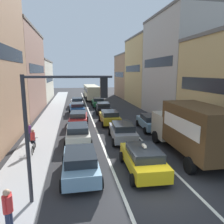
% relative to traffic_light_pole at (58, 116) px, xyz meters
% --- Properties ---
extents(ground_plane, '(140.00, 140.00, 0.00)m').
position_rel_traffic_light_pole_xyz_m(ground_plane, '(4.45, 0.11, -3.82)').
color(ground_plane, '#2B2B2D').
extents(sidewalk_left, '(2.60, 64.00, 0.14)m').
position_rel_traffic_light_pole_xyz_m(sidewalk_left, '(-2.25, 20.11, -3.75)').
color(sidewalk_left, '#A4A4A4').
rests_on(sidewalk_left, ground).
extents(lane_stripe_left, '(0.16, 60.00, 0.01)m').
position_rel_traffic_light_pole_xyz_m(lane_stripe_left, '(2.75, 20.11, -3.81)').
color(lane_stripe_left, silver).
rests_on(lane_stripe_left, ground).
extents(lane_stripe_right, '(0.16, 60.00, 0.01)m').
position_rel_traffic_light_pole_xyz_m(lane_stripe_right, '(6.15, 20.11, -3.81)').
color(lane_stripe_right, silver).
rests_on(lane_stripe_right, ground).
extents(building_row_left, '(7.20, 43.90, 12.99)m').
position_rel_traffic_light_pole_xyz_m(building_row_left, '(-7.55, 19.85, 1.77)').
color(building_row_left, '#9E7556').
rests_on(building_row_left, ground).
extents(building_row_right, '(7.20, 43.90, 12.60)m').
position_rel_traffic_light_pole_xyz_m(building_row_right, '(14.35, 22.31, 1.60)').
color(building_row_right, '#9E7556').
rests_on(building_row_right, ground).
extents(traffic_light_pole, '(3.58, 0.38, 5.50)m').
position_rel_traffic_light_pole_xyz_m(traffic_light_pole, '(0.00, 0.00, 0.00)').
color(traffic_light_pole, '#2D2D33').
rests_on(traffic_light_pole, ground).
extents(removalist_box_truck, '(2.85, 7.76, 3.58)m').
position_rel_traffic_light_pole_xyz_m(removalist_box_truck, '(8.15, 3.68, -1.84)').
color(removalist_box_truck, '#B7B29E').
rests_on(removalist_box_truck, ground).
extents(taxi_centre_lane_front, '(2.19, 4.37, 1.66)m').
position_rel_traffic_light_pole_xyz_m(taxi_centre_lane_front, '(4.39, 2.03, -3.02)').
color(taxi_centre_lane_front, yellow).
rests_on(taxi_centre_lane_front, ground).
extents(sedan_left_lane_front, '(2.07, 4.30, 1.49)m').
position_rel_traffic_light_pole_xyz_m(sedan_left_lane_front, '(0.90, 2.13, -3.02)').
color(sedan_left_lane_front, '#759EB7').
rests_on(sedan_left_lane_front, ground).
extents(sedan_centre_lane_second, '(2.30, 4.41, 1.49)m').
position_rel_traffic_light_pole_xyz_m(sedan_centre_lane_second, '(4.55, 7.76, -3.02)').
color(sedan_centre_lane_second, gray).
rests_on(sedan_centre_lane_second, ground).
extents(wagon_left_lane_second, '(2.08, 4.31, 1.49)m').
position_rel_traffic_light_pole_xyz_m(wagon_left_lane_second, '(0.89, 7.91, -3.02)').
color(wagon_left_lane_second, beige).
rests_on(wagon_left_lane_second, ground).
extents(hatchback_centre_lane_third, '(2.10, 4.32, 1.49)m').
position_rel_traffic_light_pole_xyz_m(hatchback_centre_lane_third, '(4.42, 13.49, -3.02)').
color(hatchback_centre_lane_third, '#B29319').
rests_on(hatchback_centre_lane_third, ground).
extents(sedan_left_lane_third, '(2.30, 4.41, 1.49)m').
position_rel_traffic_light_pole_xyz_m(sedan_left_lane_third, '(1.08, 13.51, -3.02)').
color(sedan_left_lane_third, '#A51E1E').
rests_on(sedan_left_lane_third, ground).
extents(coupe_centre_lane_fourth, '(2.26, 4.39, 1.49)m').
position_rel_traffic_light_pole_xyz_m(coupe_centre_lane_fourth, '(4.60, 19.84, -3.02)').
color(coupe_centre_lane_fourth, black).
rests_on(coupe_centre_lane_fourth, ground).
extents(sedan_left_lane_fourth, '(2.27, 4.40, 1.49)m').
position_rel_traffic_light_pole_xyz_m(sedan_left_lane_fourth, '(1.03, 20.15, -3.02)').
color(sedan_left_lane_fourth, '#194C8C').
rests_on(sedan_left_lane_fourth, ground).
extents(sedan_centre_lane_fifth, '(2.10, 4.32, 1.49)m').
position_rel_traffic_light_pole_xyz_m(sedan_centre_lane_fifth, '(4.57, 25.45, -3.02)').
color(sedan_centre_lane_fifth, '#19592D').
rests_on(sedan_centre_lane_fifth, ground).
extents(sedan_left_lane_fifth, '(2.18, 4.36, 1.49)m').
position_rel_traffic_light_pole_xyz_m(sedan_left_lane_fifth, '(1.14, 26.16, -3.02)').
color(sedan_left_lane_fifth, silver).
rests_on(sedan_left_lane_fifth, ground).
extents(sedan_right_lane_behind_truck, '(2.26, 4.40, 1.49)m').
position_rel_traffic_light_pole_xyz_m(sedan_right_lane_behind_truck, '(8.02, 10.54, -3.02)').
color(sedan_right_lane_behind_truck, '#759EB7').
rests_on(sedan_right_lane_behind_truck, ground).
extents(bus_mid_queue_primary, '(2.92, 10.54, 2.90)m').
position_rel_traffic_light_pole_xyz_m(bus_mid_queue_primary, '(4.30, 35.23, -2.06)').
color(bus_mid_queue_primary, '#BFB793').
rests_on(bus_mid_queue_primary, ground).
extents(cyclist_on_sidewalk, '(0.50, 1.73, 1.72)m').
position_rel_traffic_light_pole_xyz_m(cyclist_on_sidewalk, '(-2.21, 6.09, -2.97)').
color(cyclist_on_sidewalk, black).
rests_on(cyclist_on_sidewalk, ground).
extents(pedestrian_near_kerb, '(0.44, 0.38, 1.66)m').
position_rel_traffic_light_pole_xyz_m(pedestrian_near_kerb, '(-2.95, 8.44, -2.87)').
color(pedestrian_near_kerb, '#262D47').
rests_on(pedestrian_near_kerb, ground).
extents(pedestrian_mid_sidewalk, '(0.34, 0.53, 1.66)m').
position_rel_traffic_light_pole_xyz_m(pedestrian_mid_sidewalk, '(-1.70, -1.56, -2.87)').
color(pedestrian_mid_sidewalk, '#262D47').
rests_on(pedestrian_mid_sidewalk, ground).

